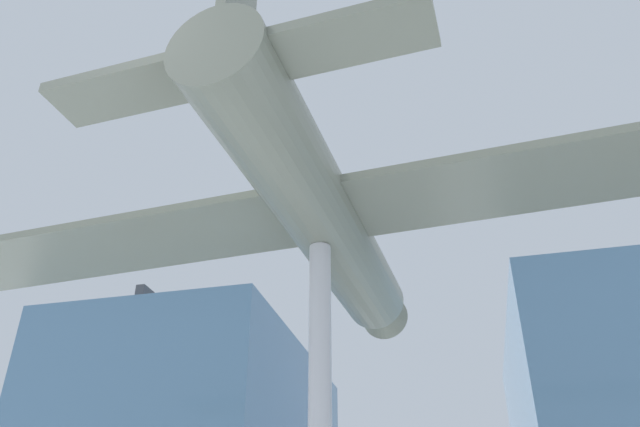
{
  "coord_description": "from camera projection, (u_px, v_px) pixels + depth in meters",
  "views": [
    {
      "loc": [
        2.68,
        -11.29,
        1.35
      ],
      "look_at": [
        0.0,
        0.0,
        8.17
      ],
      "focal_mm": 35.0,
      "sensor_mm": 36.0,
      "label": 1
    }
  ],
  "objects": [
    {
      "name": "suspended_airplane",
      "position": [
        323.0,
        217.0,
        13.62
      ],
      "size": [
        20.14,
        12.16,
        3.23
      ],
      "rotation": [
        0.0,
        0.0,
        -0.07
      ],
      "color": "slate",
      "rests_on": "support_pylon_central"
    }
  ]
}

